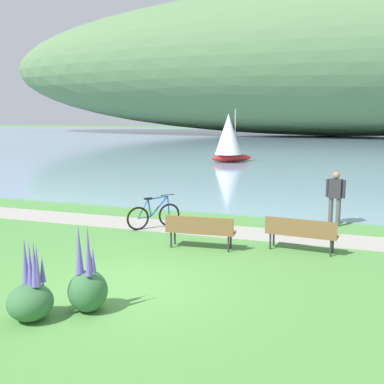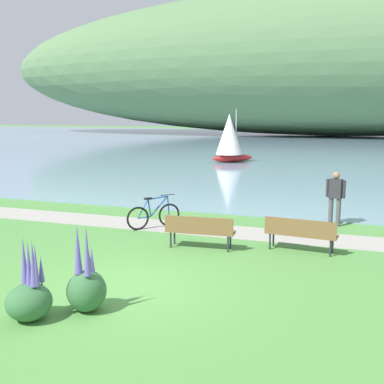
{
  "view_description": "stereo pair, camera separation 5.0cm",
  "coord_description": "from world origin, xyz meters",
  "px_view_note": "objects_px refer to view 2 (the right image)",
  "views": [
    {
      "loc": [
        4.23,
        -8.31,
        3.53
      ],
      "look_at": [
        -0.63,
        5.81,
        1.0
      ],
      "focal_mm": 44.4,
      "sensor_mm": 36.0,
      "label": 1
    },
    {
      "loc": [
        4.28,
        -8.3,
        3.53
      ],
      "look_at": [
        -0.63,
        5.81,
        1.0
      ],
      "focal_mm": 44.4,
      "sensor_mm": 36.0,
      "label": 2
    }
  ],
  "objects_px": {
    "park_bench_near_camera": "(200,229)",
    "bicycle_leaning_near_bench": "(154,215)",
    "person_at_shoreline": "(335,195)",
    "park_bench_further_along": "(301,232)",
    "sailboat_mid_bay": "(230,137)"
  },
  "relations": [
    {
      "from": "park_bench_near_camera",
      "to": "bicycle_leaning_near_bench",
      "type": "distance_m",
      "value": 2.63
    },
    {
      "from": "bicycle_leaning_near_bench",
      "to": "person_at_shoreline",
      "type": "xyz_separation_m",
      "value": [
        5.21,
        2.14,
        0.58
      ]
    },
    {
      "from": "park_bench_further_along",
      "to": "bicycle_leaning_near_bench",
      "type": "distance_m",
      "value": 4.66
    },
    {
      "from": "park_bench_near_camera",
      "to": "park_bench_further_along",
      "type": "distance_m",
      "value": 2.57
    },
    {
      "from": "bicycle_leaning_near_bench",
      "to": "person_at_shoreline",
      "type": "height_order",
      "value": "person_at_shoreline"
    },
    {
      "from": "park_bench_near_camera",
      "to": "bicycle_leaning_near_bench",
      "type": "bearing_deg",
      "value": 140.65
    },
    {
      "from": "sailboat_mid_bay",
      "to": "bicycle_leaning_near_bench",
      "type": "bearing_deg",
      "value": -82.1
    },
    {
      "from": "park_bench_near_camera",
      "to": "person_at_shoreline",
      "type": "relative_size",
      "value": 1.07
    },
    {
      "from": "park_bench_further_along",
      "to": "sailboat_mid_bay",
      "type": "height_order",
      "value": "sailboat_mid_bay"
    },
    {
      "from": "park_bench_near_camera",
      "to": "park_bench_further_along",
      "type": "xyz_separation_m",
      "value": [
        2.5,
        0.58,
        0.0
      ]
    },
    {
      "from": "park_bench_near_camera",
      "to": "person_at_shoreline",
      "type": "distance_m",
      "value": 4.98
    },
    {
      "from": "bicycle_leaning_near_bench",
      "to": "sailboat_mid_bay",
      "type": "bearing_deg",
      "value": 97.9
    },
    {
      "from": "park_bench_near_camera",
      "to": "park_bench_further_along",
      "type": "relative_size",
      "value": 0.99
    },
    {
      "from": "bicycle_leaning_near_bench",
      "to": "person_at_shoreline",
      "type": "relative_size",
      "value": 0.79
    },
    {
      "from": "park_bench_near_camera",
      "to": "bicycle_leaning_near_bench",
      "type": "relative_size",
      "value": 1.35
    }
  ]
}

